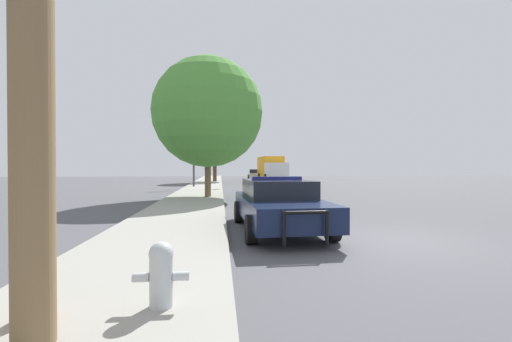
{
  "coord_description": "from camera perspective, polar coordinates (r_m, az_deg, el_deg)",
  "views": [
    {
      "loc": [
        -3.77,
        -7.57,
        1.7
      ],
      "look_at": [
        -1.43,
        14.67,
        1.44
      ],
      "focal_mm": 24.0,
      "sensor_mm": 36.0,
      "label": 1
    }
  ],
  "objects": [
    {
      "name": "traffic_light",
      "position": [
        28.15,
        -6.86,
        5.28
      ],
      "size": [
        4.38,
        0.35,
        5.39
      ],
      "color": "#424247",
      "rests_on": "sidewalk_left"
    },
    {
      "name": "car_background_distant",
      "position": [
        45.98,
        -0.19,
        -0.53
      ],
      "size": [
        2.1,
        4.61,
        1.38
      ],
      "rotation": [
        0.0,
        0.0,
        -0.06
      ],
      "color": "silver",
      "rests_on": "ground_plane"
    },
    {
      "name": "fire_hydrant",
      "position": [
        4.15,
        -15.53,
        -15.96
      ],
      "size": [
        0.62,
        0.27,
        0.73
      ],
      "color": "#B7BCC1",
      "rests_on": "sidewalk_left"
    },
    {
      "name": "tree_sidewalk_far",
      "position": [
        37.93,
        -6.89,
        5.45
      ],
      "size": [
        5.22,
        5.22,
        7.35
      ],
      "color": "#4C3823",
      "rests_on": "sidewalk_left"
    },
    {
      "name": "traffic_cone",
      "position": [
        4.38,
        -33.66,
        -16.79
      ],
      "size": [
        0.33,
        0.33,
        0.53
      ],
      "color": "orange",
      "rests_on": "sidewalk_left"
    },
    {
      "name": "box_truck",
      "position": [
        41.02,
        2.59,
        0.53
      ],
      "size": [
        2.84,
        7.6,
        2.95
      ],
      "rotation": [
        0.0,
        0.0,
        3.18
      ],
      "color": "silver",
      "rests_on": "ground_plane"
    },
    {
      "name": "sidewalk_left",
      "position": [
        7.86,
        -15.92,
        -11.38
      ],
      "size": [
        3.0,
        110.0,
        0.13
      ],
      "color": "#99968C",
      "rests_on": "ground_plane"
    },
    {
      "name": "tree_sidewalk_near",
      "position": [
        18.57,
        -8.05,
        9.67
      ],
      "size": [
        5.84,
        5.84,
        7.4
      ],
      "color": "brown",
      "rests_on": "sidewalk_left"
    },
    {
      "name": "police_car",
      "position": [
        9.24,
        3.71,
        -5.4
      ],
      "size": [
        2.24,
        5.04,
        1.44
      ],
      "rotation": [
        0.0,
        0.0,
        3.18
      ],
      "color": "#141E3D",
      "rests_on": "ground_plane"
    },
    {
      "name": "ground_plane",
      "position": [
        8.63,
        20.42,
        -10.75
      ],
      "size": [
        110.0,
        110.0,
        0.0
      ],
      "primitive_type": "plane",
      "color": "#4F4F54"
    }
  ]
}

